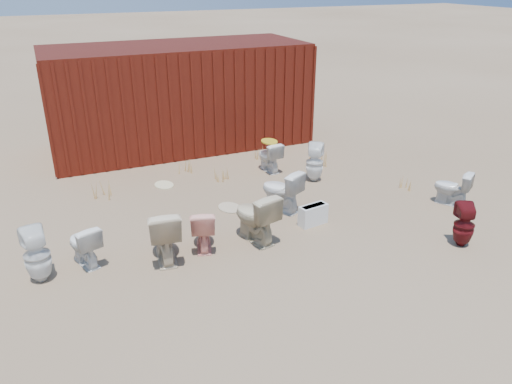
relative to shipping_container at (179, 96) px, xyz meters
name	(u,v)px	position (x,y,z in m)	size (l,w,h in m)	color
ground	(271,237)	(0.00, -5.20, -1.20)	(100.00, 100.00, 0.00)	brown
shipping_container	(179,96)	(0.00, 0.00, 0.00)	(6.00, 2.40, 2.40)	#4C0F0C
toilet_front_a	(84,244)	(-2.83, -4.84, -0.88)	(0.36, 0.63, 0.65)	white
toilet_front_pink	(203,228)	(-1.10, -5.08, -0.86)	(0.38, 0.66, 0.67)	#F8A08F
toilet_front_c	(281,190)	(0.58, -4.38, -0.81)	(0.43, 0.76, 0.77)	white
toilet_front_maroon	(464,225)	(2.61, -6.64, -0.85)	(0.31, 0.32, 0.70)	#5A0F12
toilet_front_e	(452,188)	(3.55, -5.40, -0.88)	(0.36, 0.63, 0.65)	silver
toilet_back_a	(37,255)	(-3.45, -5.03, -0.80)	(0.36, 0.36, 0.79)	white
toilet_back_beige_left	(255,216)	(-0.27, -5.19, -0.78)	(0.47, 0.82, 0.84)	#BCAE8A
toilet_back_beige_right	(164,233)	(-1.72, -5.16, -0.78)	(0.47, 0.82, 0.84)	beige
toilet_back_yellowlid	(269,157)	(1.21, -2.54, -0.87)	(0.36, 0.64, 0.65)	white
toilet_back_e	(315,163)	(1.83, -3.40, -0.81)	(0.35, 0.36, 0.78)	white
yellow_lid	(269,141)	(1.21, -2.54, -0.54)	(0.33, 0.41, 0.03)	gold
loose_tank	(313,215)	(0.84, -5.08, -1.02)	(0.50, 0.20, 0.35)	silver
loose_lid_near	(230,208)	(-0.23, -3.94, -1.19)	(0.38, 0.49, 0.02)	tan
loose_lid_far	(164,185)	(-1.06, -2.43, -1.19)	(0.36, 0.47, 0.02)	beige
weed_clump_a	(103,190)	(-2.26, -2.56, -1.04)	(0.36, 0.36, 0.32)	tan
weed_clump_b	(220,174)	(0.08, -2.61, -1.07)	(0.32, 0.32, 0.26)	tan
weed_clump_c	(319,157)	(2.37, -2.66, -1.02)	(0.36, 0.36, 0.37)	tan
weed_clump_d	(185,166)	(-0.45, -1.89, -1.06)	(0.30, 0.30, 0.29)	tan
weed_clump_e	(262,152)	(1.40, -1.73, -1.07)	(0.34, 0.34, 0.26)	tan
weed_clump_f	(405,184)	(3.24, -4.53, -1.08)	(0.28, 0.28, 0.24)	tan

